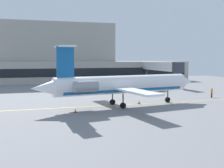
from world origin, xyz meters
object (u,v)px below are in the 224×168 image
regional_jet (121,85)px  pushback_tractor (57,85)px  fuel_tank (123,81)px  marshaller (212,93)px  baggage_tug (156,86)px

regional_jet → pushback_tractor: bearing=105.1°
regional_jet → fuel_tank: regional_jet is taller
pushback_tractor → marshaller: (27.32, -23.62, 0.00)m
pushback_tractor → marshaller: size_ratio=1.93×
pushback_tractor → marshaller: 36.12m
marshaller → fuel_tank: bearing=112.7°
baggage_tug → fuel_tank: bearing=115.0°
regional_jet → marshaller: (19.89, 3.94, -2.50)m
fuel_tank → marshaller: bearing=-67.3°
baggage_tug → pushback_tractor: 24.34m
fuel_tank → marshaller: size_ratio=3.53×
regional_jet → pushback_tractor: 28.66m
baggage_tug → pushback_tractor: baggage_tug is taller
regional_jet → pushback_tractor: size_ratio=7.78×
pushback_tractor → marshaller: bearing=-40.8°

